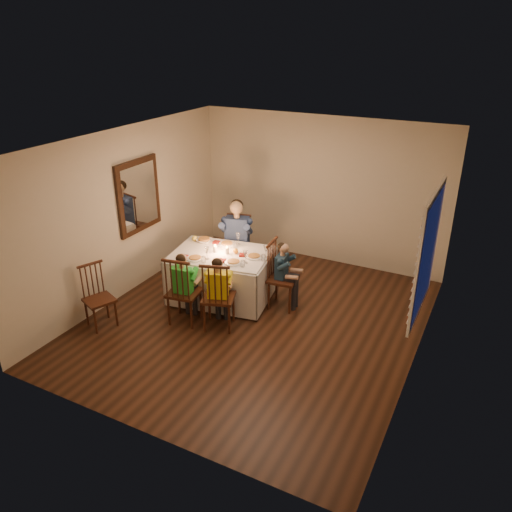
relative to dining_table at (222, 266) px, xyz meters
The scene contains 26 objects.
ground 1.03m from the dining_table, 25.89° to the right, with size 5.00×5.00×0.00m, color black.
wall_left 1.69m from the dining_table, 165.57° to the right, with size 0.02×5.00×2.60m, color beige.
wall_right 3.14m from the dining_table, ahead, with size 0.02×5.00×2.60m, color beige.
wall_back 2.38m from the dining_table, 69.82° to the left, with size 4.50×0.02×2.60m, color beige.
ceiling 2.22m from the dining_table, 25.89° to the right, with size 5.00×5.00×0.00m, color white.
dining_table is the anchor object (origin of this frame).
chair_adult 0.99m from the dining_table, 102.20° to the left, with size 0.44×0.41×1.06m, color #33180E, non-canonical shape.
chair_near_left 1.02m from the dining_table, 98.23° to the right, with size 0.44×0.41×1.06m, color #33180E, non-canonical shape.
chair_near_right 1.00m from the dining_table, 62.20° to the right, with size 0.44×0.41×1.06m, color #33180E, non-canonical shape.
chair_end 1.12m from the dining_table, 12.08° to the left, with size 0.44×0.41×1.06m, color #33180E, non-canonical shape.
chair_extra 1.94m from the dining_table, 127.05° to the right, with size 0.38×0.37×0.93m, color #33180E, non-canonical shape.
adult 0.99m from the dining_table, 102.20° to the left, with size 0.52×0.47×1.36m, color navy, non-canonical shape.
child_green 1.02m from the dining_table, 98.23° to the right, with size 0.36×0.33×1.08m, color green, non-canonical shape.
child_yellow 1.00m from the dining_table, 62.20° to the right, with size 0.36×0.33×1.09m, color yellow, non-canonical shape.
child_teal 1.12m from the dining_table, 12.08° to the left, with size 0.34×0.31×1.05m, color #1B3245, non-canonical shape.
setting_adult 0.41m from the dining_table, 104.54° to the left, with size 0.26×0.26×0.02m, color white.
setting_green 0.49m from the dining_table, 122.21° to the right, with size 0.26×0.26×0.02m, color white.
setting_yellow 0.47m from the dining_table, 33.09° to the right, with size 0.26×0.26×0.02m, color white.
setting_teal 0.58m from the dining_table, ahead, with size 0.26×0.26×0.02m, color white.
candle_left 0.29m from the dining_table, behind, with size 0.06×0.06×0.10m, color silver.
candle_right 0.29m from the dining_table, ahead, with size 0.06×0.06×0.10m, color silver.
squash 0.70m from the dining_table, 161.22° to the left, with size 0.09×0.09×0.09m, color yellow.
orange_fruit 0.35m from the dining_table, 23.19° to the left, with size 0.08×0.08×0.08m, color #FCA015.
serving_bowl 0.57m from the dining_table, 152.63° to the left, with size 0.23×0.23×0.06m, color white.
wall_mirror 1.72m from the dining_table, behind, with size 0.06×0.95×1.15m.
window_blinds 3.14m from the dining_table, ahead, with size 0.07×1.34×1.54m.
Camera 1 is at (2.86, -5.54, 3.90)m, focal length 35.00 mm.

